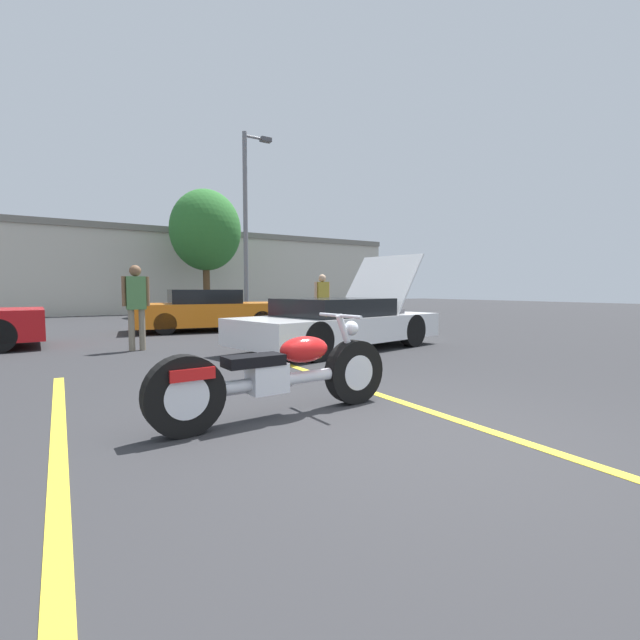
# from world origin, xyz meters

# --- Properties ---
(ground_plane) EXTENTS (80.00, 80.00, 0.00)m
(ground_plane) POSITION_xyz_m (0.00, 0.00, 0.00)
(ground_plane) COLOR #2D2D30
(parking_stripe_foreground) EXTENTS (0.12, 5.89, 0.01)m
(parking_stripe_foreground) POSITION_xyz_m (-2.46, 1.42, 0.00)
(parking_stripe_foreground) COLOR yellow
(parking_stripe_foreground) RESTS_ON ground
(parking_stripe_middle) EXTENTS (0.12, 5.89, 0.01)m
(parking_stripe_middle) POSITION_xyz_m (0.76, 1.42, 0.00)
(parking_stripe_middle) COLOR yellow
(parking_stripe_middle) RESTS_ON ground
(far_building) EXTENTS (32.00, 4.20, 4.40)m
(far_building) POSITION_xyz_m (0.00, 22.09, 2.34)
(far_building) COLOR beige
(far_building) RESTS_ON ground
(light_pole) EXTENTS (1.21, 0.28, 7.39)m
(light_pole) POSITION_xyz_m (4.09, 13.65, 4.08)
(light_pole) COLOR slate
(light_pole) RESTS_ON ground
(tree_background) EXTENTS (3.31, 3.31, 5.94)m
(tree_background) POSITION_xyz_m (3.62, 17.77, 4.02)
(tree_background) COLOR brown
(tree_background) RESTS_ON ground
(motorcycle) EXTENTS (2.54, 0.70, 0.98)m
(motorcycle) POSITION_xyz_m (-0.63, 1.12, 0.41)
(motorcycle) COLOR black
(motorcycle) RESTS_ON ground
(show_car_hood_open) EXTENTS (4.85, 2.74, 2.02)m
(show_car_hood_open) POSITION_xyz_m (2.55, 4.77, 0.55)
(show_car_hood_open) COLOR white
(show_car_hood_open) RESTS_ON ground
(parked_car_right_row) EXTENTS (4.59, 2.52, 1.23)m
(parked_car_right_row) POSITION_xyz_m (1.44, 10.21, 0.59)
(parked_car_right_row) COLOR orange
(parked_car_right_row) RESTS_ON ground
(spectator_near_motorcycle) EXTENTS (0.52, 0.23, 1.72)m
(spectator_near_motorcycle) POSITION_xyz_m (-1.10, 6.70, 1.03)
(spectator_near_motorcycle) COLOR gray
(spectator_near_motorcycle) RESTS_ON ground
(spectator_by_show_car) EXTENTS (0.52, 0.22, 1.68)m
(spectator_by_show_car) POSITION_xyz_m (4.22, 8.19, 1.00)
(spectator_by_show_car) COLOR gray
(spectator_by_show_car) RESTS_ON ground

